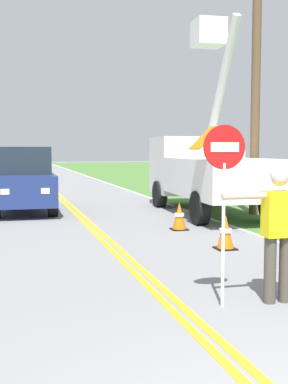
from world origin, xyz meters
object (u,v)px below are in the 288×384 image
object	(u,v)px
utility_pole_near	(256,76)
traffic_cone_lead	(225,233)
oncoming_suv_nearest	(23,179)
flagger_worker	(278,224)
utility_bucket_truck	(205,168)
traffic_cone_mid	(179,217)
stop_sign_paddle	(224,174)

from	to	relation	value
utility_pole_near	traffic_cone_lead	distance (m)	7.00
oncoming_suv_nearest	utility_pole_near	xyz separation A→B (m)	(6.94, -2.51, 3.19)
flagger_worker	utility_pole_near	xyz separation A→B (m)	(3.96, 8.32, 3.20)
utility_bucket_truck	traffic_cone_mid	bearing A→B (deg)	-121.74
utility_pole_near	traffic_cone_mid	world-z (taller)	utility_pole_near
stop_sign_paddle	oncoming_suv_nearest	world-z (taller)	stop_sign_paddle
flagger_worker	traffic_cone_mid	xyz separation A→B (m)	(0.71, 6.01, -0.71)
stop_sign_paddle	traffic_cone_lead	xyz separation A→B (m)	(1.59, 3.44, -1.37)
utility_pole_near	traffic_cone_mid	size ratio (longest dim) A/B	11.62
traffic_cone_lead	traffic_cone_mid	world-z (taller)	same
oncoming_suv_nearest	utility_bucket_truck	bearing A→B (deg)	-16.97
flagger_worker	oncoming_suv_nearest	xyz separation A→B (m)	(-2.97, 10.83, 0.01)
traffic_cone_mid	flagger_worker	bearing A→B (deg)	-96.76
utility_pole_near	flagger_worker	bearing A→B (deg)	-115.46
stop_sign_paddle	traffic_cone_mid	distance (m)	6.34
utility_bucket_truck	utility_pole_near	size ratio (longest dim) A/B	0.85
utility_pole_near	traffic_cone_lead	xyz separation A→B (m)	(-3.14, -4.88, -3.91)
utility_pole_near	stop_sign_paddle	bearing A→B (deg)	-119.63
flagger_worker	utility_pole_near	size ratio (longest dim) A/B	0.22
flagger_worker	utility_bucket_truck	distance (m)	9.50
utility_bucket_truck	utility_pole_near	bearing A→B (deg)	-31.07
stop_sign_paddle	oncoming_suv_nearest	bearing A→B (deg)	101.51
flagger_worker	traffic_cone_lead	size ratio (longest dim) A/B	2.61
utility_pole_near	utility_bucket_truck	bearing A→B (deg)	148.93
oncoming_suv_nearest	traffic_cone_mid	bearing A→B (deg)	-52.61
oncoming_suv_nearest	utility_pole_near	distance (m)	8.04
oncoming_suv_nearest	traffic_cone_lead	xyz separation A→B (m)	(3.79, -7.39, -0.72)
utility_bucket_truck	oncoming_suv_nearest	world-z (taller)	utility_bucket_truck
stop_sign_paddle	utility_bucket_truck	xyz separation A→B (m)	(3.41, 9.12, -0.28)
stop_sign_paddle	traffic_cone_mid	size ratio (longest dim) A/B	3.33
stop_sign_paddle	flagger_worker	bearing A→B (deg)	-0.42
traffic_cone_lead	utility_bucket_truck	bearing A→B (deg)	72.24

